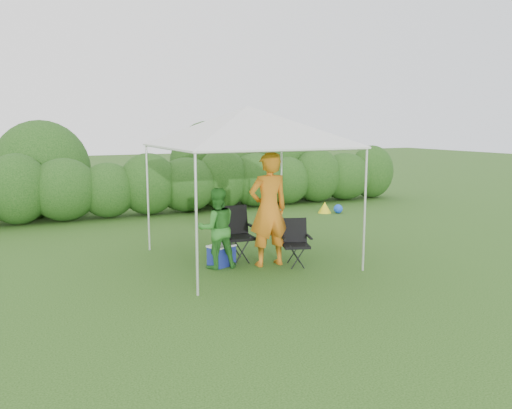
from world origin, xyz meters
name	(u,v)px	position (x,y,z in m)	size (l,w,h in m)	color
ground	(260,266)	(0.00, 0.00, 0.00)	(70.00, 70.00, 0.00)	#335C1D
hedge	(171,184)	(0.10, 6.00, 0.83)	(15.86, 1.53, 1.80)	#275119
canopy	(248,127)	(0.00, 0.50, 2.46)	(3.10, 3.10, 2.83)	silver
chair_right	(295,239)	(0.62, -0.17, 0.47)	(0.61, 0.59, 0.83)	black
chair_left	(236,230)	(-0.21, 0.59, 0.57)	(0.65, 0.60, 1.00)	black
man	(268,209)	(0.17, 0.01, 1.02)	(0.74, 0.49, 2.03)	orange
woman	(217,228)	(-0.72, 0.24, 0.71)	(0.69, 0.54, 1.42)	#2E7A28
cooler	(221,255)	(-0.60, 0.33, 0.19)	(0.54, 0.47, 0.38)	navy
bottle	(225,239)	(-0.54, 0.29, 0.50)	(0.06, 0.06, 0.24)	#592D0C
lawn_toy	(328,208)	(4.13, 4.05, 0.15)	(0.63, 0.53, 0.32)	yellow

